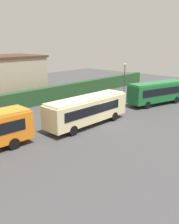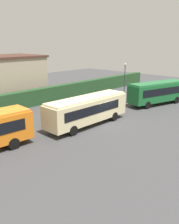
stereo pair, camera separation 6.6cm
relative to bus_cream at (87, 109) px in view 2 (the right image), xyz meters
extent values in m
plane|color=#424244|center=(1.55, -1.16, -1.78)|extent=(79.92, 79.92, 0.00)
cylinder|color=black|center=(-8.63, 0.26, -1.28)|extent=(1.01, 0.33, 1.00)
cylinder|color=black|center=(-8.51, 2.50, -1.28)|extent=(1.01, 0.33, 1.00)
cube|color=beige|center=(-0.01, 0.00, -0.07)|extent=(10.19, 2.66, 2.31)
cube|color=#F8E8B2|center=(-0.01, 0.00, 1.19)|extent=(9.89, 2.46, 0.20)
cube|color=black|center=(-0.29, 1.28, 0.21)|extent=(7.92, 0.16, 0.93)
cube|color=black|center=(-0.32, -1.27, 0.21)|extent=(7.92, 0.16, 0.93)
cube|color=black|center=(5.09, -0.07, 0.21)|extent=(0.07, 2.06, 0.97)
cube|color=silver|center=(5.09, -0.07, 0.91)|extent=(0.06, 1.38, 0.28)
cylinder|color=black|center=(3.16, 1.11, -1.28)|extent=(1.00, 0.29, 1.00)
cylinder|color=black|center=(3.13, -1.20, -1.28)|extent=(1.00, 0.29, 1.00)
cylinder|color=black|center=(-3.14, 1.20, -1.28)|extent=(1.00, 0.29, 1.00)
cylinder|color=black|center=(-3.17, -1.11, -1.28)|extent=(1.00, 0.29, 1.00)
sphere|color=silver|center=(5.11, 0.62, -0.88)|extent=(0.22, 0.22, 0.22)
sphere|color=silver|center=(5.09, -0.77, -0.88)|extent=(0.22, 0.22, 0.22)
cube|color=#19602D|center=(13.21, -1.05, -0.01)|extent=(9.43, 4.77, 2.43)
cube|color=#27723C|center=(13.21, -1.05, 1.31)|extent=(9.11, 4.51, 0.20)
cube|color=black|center=(13.25, 0.20, 0.28)|extent=(6.86, 1.97, 0.97)
cube|color=black|center=(12.59, -2.13, 0.28)|extent=(6.86, 1.97, 0.97)
cube|color=black|center=(17.61, -2.29, 0.28)|extent=(0.57, 1.89, 1.02)
cylinder|color=black|center=(16.22, -0.76, -1.28)|extent=(1.04, 0.54, 1.00)
cylinder|color=black|center=(15.63, -2.87, -1.28)|extent=(1.04, 0.54, 1.00)
cylinder|color=black|center=(10.78, 0.77, -1.28)|extent=(1.04, 0.54, 1.00)
cylinder|color=black|center=(10.19, -1.33, -1.28)|extent=(1.04, 0.54, 1.00)
sphere|color=silver|center=(17.80, -1.66, -0.88)|extent=(0.22, 0.22, 0.22)
cube|color=#334C8C|center=(17.17, 0.07, -1.34)|extent=(0.26, 0.32, 0.86)
cube|color=olive|center=(17.17, 0.07, -0.53)|extent=(0.29, 0.49, 0.76)
sphere|color=brown|center=(17.17, 0.07, -0.04)|extent=(0.24, 0.24, 0.24)
cube|color=#244724|center=(1.55, 11.21, -0.65)|extent=(51.96, 1.18, 2.25)
cone|color=orange|center=(13.44, 6.99, -1.48)|extent=(0.36, 0.36, 0.60)
cylinder|color=#38383D|center=(16.60, 6.98, 0.58)|extent=(0.14, 0.14, 4.71)
sphere|color=beige|center=(16.60, 6.98, 3.12)|extent=(0.36, 0.36, 0.36)
camera|label=1|loc=(-18.07, -17.11, 6.93)|focal=39.23mm
camera|label=2|loc=(-18.03, -17.16, 6.93)|focal=39.23mm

